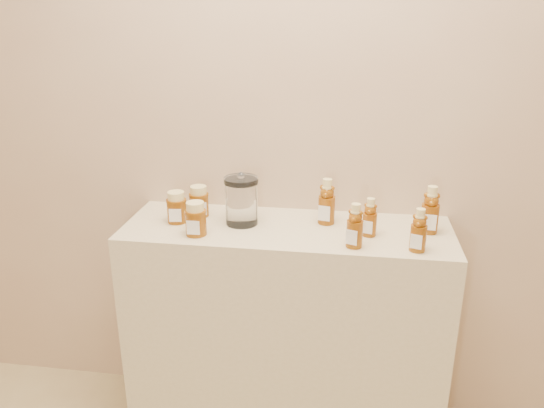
% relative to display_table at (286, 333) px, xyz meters
% --- Properties ---
extents(wall_back, '(3.50, 0.02, 2.70)m').
position_rel_display_table_xyz_m(wall_back, '(0.00, 0.20, 0.90)').
color(wall_back, tan).
rests_on(wall_back, ground).
extents(display_table, '(1.20, 0.40, 0.90)m').
position_rel_display_table_xyz_m(display_table, '(0.00, 0.00, 0.00)').
color(display_table, '#C4B68F').
rests_on(display_table, ground).
extents(bear_bottle_back_left, '(0.08, 0.08, 0.19)m').
position_rel_display_table_xyz_m(bear_bottle_back_left, '(0.14, 0.07, 0.55)').
color(bear_bottle_back_left, '#693308').
rests_on(bear_bottle_back_left, display_table).
extents(bear_bottle_back_mid, '(0.07, 0.07, 0.16)m').
position_rel_display_table_xyz_m(bear_bottle_back_mid, '(0.30, -0.03, 0.53)').
color(bear_bottle_back_mid, '#693308').
rests_on(bear_bottle_back_mid, display_table).
extents(bear_bottle_back_right, '(0.07, 0.07, 0.19)m').
position_rel_display_table_xyz_m(bear_bottle_back_right, '(0.51, 0.03, 0.55)').
color(bear_bottle_back_right, '#693308').
rests_on(bear_bottle_back_right, display_table).
extents(bear_bottle_front_left, '(0.08, 0.08, 0.17)m').
position_rel_display_table_xyz_m(bear_bottle_front_left, '(0.24, -0.13, 0.54)').
color(bear_bottle_front_left, '#693308').
rests_on(bear_bottle_front_left, display_table).
extents(bear_bottle_front_right, '(0.07, 0.07, 0.17)m').
position_rel_display_table_xyz_m(bear_bottle_front_right, '(0.45, -0.13, 0.53)').
color(bear_bottle_front_right, '#693308').
rests_on(bear_bottle_front_right, display_table).
extents(honey_jar_left, '(0.09, 0.09, 0.12)m').
position_rel_display_table_xyz_m(honey_jar_left, '(-0.41, -0.00, 0.51)').
color(honey_jar_left, '#693308').
rests_on(honey_jar_left, display_table).
extents(honey_jar_back, '(0.10, 0.10, 0.12)m').
position_rel_display_table_xyz_m(honey_jar_back, '(-0.35, 0.07, 0.51)').
color(honey_jar_back, '#693308').
rests_on(honey_jar_back, display_table).
extents(honey_jar_front, '(0.08, 0.08, 0.12)m').
position_rel_display_table_xyz_m(honey_jar_front, '(-0.31, -0.11, 0.51)').
color(honey_jar_front, '#693308').
rests_on(honey_jar_front, display_table).
extents(glass_canister, '(0.14, 0.14, 0.19)m').
position_rel_display_table_xyz_m(glass_canister, '(-0.17, 0.02, 0.55)').
color(glass_canister, white).
rests_on(glass_canister, display_table).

